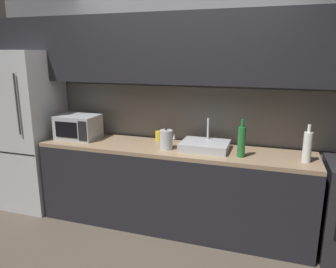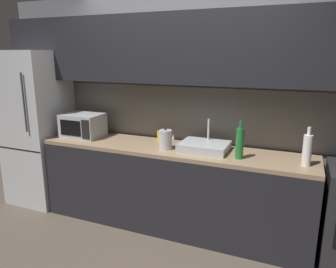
{
  "view_description": "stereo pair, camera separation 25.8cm",
  "coord_description": "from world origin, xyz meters",
  "px_view_note": "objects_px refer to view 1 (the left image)",
  "views": [
    {
      "loc": [
        0.98,
        -2.18,
        1.85
      ],
      "look_at": [
        -0.04,
        0.9,
        1.04
      ],
      "focal_mm": 34.34,
      "sensor_mm": 36.0,
      "label": 1
    },
    {
      "loc": [
        1.22,
        -2.09,
        1.85
      ],
      "look_at": [
        -0.04,
        0.9,
        1.04
      ],
      "focal_mm": 34.34,
      "sensor_mm": 36.0,
      "label": 2
    }
  ],
  "objects_px": {
    "refrigerator": "(30,130)",
    "wine_bottle_white": "(307,147)",
    "microwave": "(78,127)",
    "kettle": "(166,140)",
    "mug_yellow": "(159,136)",
    "wine_bottle_green": "(242,141)"
  },
  "relations": [
    {
      "from": "microwave",
      "to": "wine_bottle_white",
      "type": "bearing_deg",
      "value": -2.12
    },
    {
      "from": "microwave",
      "to": "wine_bottle_green",
      "type": "xyz_separation_m",
      "value": [
        1.86,
        -0.12,
        0.02
      ]
    },
    {
      "from": "mug_yellow",
      "to": "wine_bottle_green",
      "type": "bearing_deg",
      "value": -18.05
    },
    {
      "from": "wine_bottle_green",
      "to": "kettle",
      "type": "bearing_deg",
      "value": 178.55
    },
    {
      "from": "kettle",
      "to": "wine_bottle_white",
      "type": "xyz_separation_m",
      "value": [
        1.33,
        0.01,
        0.04
      ]
    },
    {
      "from": "wine_bottle_green",
      "to": "mug_yellow",
      "type": "distance_m",
      "value": 0.99
    },
    {
      "from": "microwave",
      "to": "mug_yellow",
      "type": "height_order",
      "value": "microwave"
    },
    {
      "from": "microwave",
      "to": "kettle",
      "type": "relative_size",
      "value": 2.06
    },
    {
      "from": "refrigerator",
      "to": "wine_bottle_white",
      "type": "bearing_deg",
      "value": -1.32
    },
    {
      "from": "microwave",
      "to": "mug_yellow",
      "type": "bearing_deg",
      "value": 11.62
    },
    {
      "from": "mug_yellow",
      "to": "microwave",
      "type": "bearing_deg",
      "value": -168.38
    },
    {
      "from": "microwave",
      "to": "refrigerator",
      "type": "bearing_deg",
      "value": -178.45
    },
    {
      "from": "wine_bottle_green",
      "to": "mug_yellow",
      "type": "height_order",
      "value": "wine_bottle_green"
    },
    {
      "from": "microwave",
      "to": "wine_bottle_white",
      "type": "distance_m",
      "value": 2.43
    },
    {
      "from": "kettle",
      "to": "wine_bottle_green",
      "type": "bearing_deg",
      "value": -1.45
    },
    {
      "from": "kettle",
      "to": "wine_bottle_green",
      "type": "distance_m",
      "value": 0.76
    },
    {
      "from": "microwave",
      "to": "kettle",
      "type": "bearing_deg",
      "value": -5.08
    },
    {
      "from": "kettle",
      "to": "wine_bottle_white",
      "type": "height_order",
      "value": "wine_bottle_white"
    },
    {
      "from": "refrigerator",
      "to": "kettle",
      "type": "distance_m",
      "value": 1.79
    },
    {
      "from": "refrigerator",
      "to": "wine_bottle_white",
      "type": "xyz_separation_m",
      "value": [
        3.11,
        -0.07,
        0.1
      ]
    },
    {
      "from": "refrigerator",
      "to": "mug_yellow",
      "type": "relative_size",
      "value": 17.6
    },
    {
      "from": "microwave",
      "to": "wine_bottle_green",
      "type": "distance_m",
      "value": 1.86
    }
  ]
}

